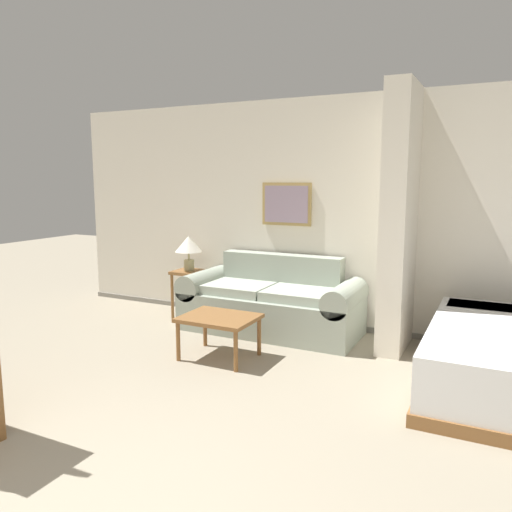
{
  "coord_description": "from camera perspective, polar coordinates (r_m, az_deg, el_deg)",
  "views": [
    {
      "loc": [
        1.8,
        -1.27,
        1.7
      ],
      "look_at": [
        -0.05,
        2.47,
        1.05
      ],
      "focal_mm": 35.0,
      "sensor_mm": 36.0,
      "label": 1
    }
  ],
  "objects": [
    {
      "name": "table_lamp",
      "position": [
        6.11,
        -7.71,
        1.15
      ],
      "size": [
        0.33,
        0.33,
        0.42
      ],
      "color": "tan",
      "rests_on": "side_table"
    },
    {
      "name": "coffee_table",
      "position": [
        4.78,
        -4.24,
        -7.43
      ],
      "size": [
        0.7,
        0.55,
        0.41
      ],
      "color": "brown",
      "rests_on": "ground_plane"
    },
    {
      "name": "wall_back",
      "position": [
        5.75,
        8.01,
        4.72
      ],
      "size": [
        6.86,
        0.16,
        2.6
      ],
      "color": "silver",
      "rests_on": "ground_plane"
    },
    {
      "name": "couch",
      "position": [
        5.62,
        1.78,
        -5.41
      ],
      "size": [
        2.0,
        0.84,
        0.83
      ],
      "color": "#99A393",
      "rests_on": "ground_plane"
    },
    {
      "name": "wall_partition_pillar",
      "position": [
        5.1,
        16.07,
        4.01
      ],
      "size": [
        0.24,
        0.76,
        2.6
      ],
      "color": "silver",
      "rests_on": "ground_plane"
    },
    {
      "name": "side_table",
      "position": [
        6.19,
        -7.62,
        -2.82
      ],
      "size": [
        0.36,
        0.36,
        0.59
      ],
      "color": "brown",
      "rests_on": "ground_plane"
    }
  ]
}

